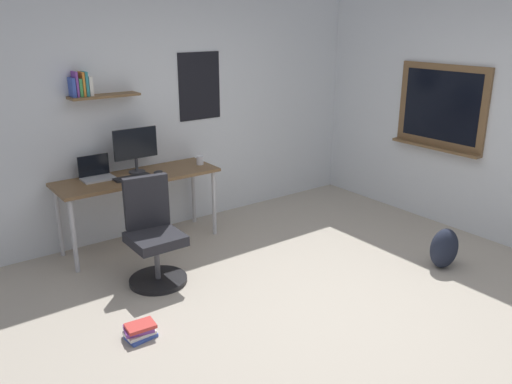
# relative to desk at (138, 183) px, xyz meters

# --- Properties ---
(ground_plane) EXTENTS (5.20, 5.20, 0.00)m
(ground_plane) POSITION_rel_desk_xyz_m (0.65, -2.09, -0.68)
(ground_plane) COLOR #ADA393
(ground_plane) RESTS_ON ground
(wall_back) EXTENTS (5.00, 0.30, 2.60)m
(wall_back) POSITION_rel_desk_xyz_m (0.65, 0.36, 0.62)
(wall_back) COLOR silver
(wall_back) RESTS_ON ground
(wall_right) EXTENTS (0.22, 5.00, 2.60)m
(wall_right) POSITION_rel_desk_xyz_m (3.10, -2.06, 0.62)
(wall_right) COLOR silver
(wall_right) RESTS_ON ground
(desk) EXTENTS (1.64, 0.57, 0.76)m
(desk) POSITION_rel_desk_xyz_m (0.00, 0.00, 0.00)
(desk) COLOR brown
(desk) RESTS_ON ground
(office_chair) EXTENTS (0.52, 0.52, 0.95)m
(office_chair) POSITION_rel_desk_xyz_m (-0.23, -0.80, -0.27)
(office_chair) COLOR black
(office_chair) RESTS_ON ground
(laptop) EXTENTS (0.31, 0.21, 0.23)m
(laptop) POSITION_rel_desk_xyz_m (-0.37, 0.14, 0.13)
(laptop) COLOR #ADAFB5
(laptop) RESTS_ON desk
(monitor_primary) EXTENTS (0.46, 0.17, 0.46)m
(monitor_primary) POSITION_rel_desk_xyz_m (0.04, 0.09, 0.35)
(monitor_primary) COLOR #38383D
(monitor_primary) RESTS_ON desk
(keyboard) EXTENTS (0.37, 0.13, 0.02)m
(keyboard) POSITION_rel_desk_xyz_m (-0.08, -0.07, 0.09)
(keyboard) COLOR black
(keyboard) RESTS_ON desk
(computer_mouse) EXTENTS (0.10, 0.06, 0.03)m
(computer_mouse) POSITION_rel_desk_xyz_m (0.20, -0.07, 0.09)
(computer_mouse) COLOR #262628
(computer_mouse) RESTS_ON desk
(coffee_mug) EXTENTS (0.08, 0.08, 0.09)m
(coffee_mug) POSITION_rel_desk_xyz_m (0.72, -0.02, 0.12)
(coffee_mug) COLOR silver
(coffee_mug) RESTS_ON desk
(backpack) EXTENTS (0.32, 0.22, 0.39)m
(backpack) POSITION_rel_desk_xyz_m (2.09, -2.20, -0.49)
(backpack) COLOR #1E2333
(backpack) RESTS_ON ground
(book_stack_on_floor) EXTENTS (0.24, 0.20, 0.11)m
(book_stack_on_floor) POSITION_rel_desk_xyz_m (-0.74, -1.56, -0.63)
(book_stack_on_floor) COLOR #3851B2
(book_stack_on_floor) RESTS_ON ground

